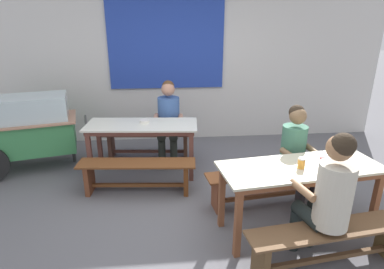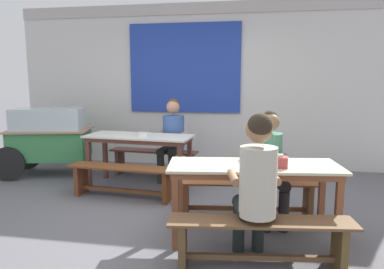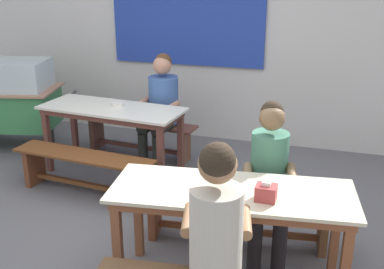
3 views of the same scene
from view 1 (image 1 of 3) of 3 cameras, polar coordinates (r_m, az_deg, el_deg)
name	(u,v)px [view 1 (image 1 of 3)]	position (r m, az deg, el deg)	size (l,w,h in m)	color
ground_plane	(209,209)	(3.91, 3.10, -13.18)	(40.00, 40.00, 0.00)	#5F5E63
backdrop_wall	(190,57)	(5.83, -0.43, 13.75)	(7.07, 0.23, 2.88)	silver
dining_table_far	(142,130)	(4.54, -9.00, 0.88)	(1.60, 0.74, 0.76)	silver
dining_table_near	(300,173)	(3.39, 18.88, -6.66)	(1.70, 0.81, 0.76)	beige
bench_far_back	(148,141)	(5.20, -7.89, -1.16)	(1.47, 0.41, 0.43)	brown
bench_far_front	(137,173)	(4.17, -9.81, -6.77)	(1.52, 0.44, 0.43)	brown
bench_near_back	(271,182)	(4.01, 14.11, -8.35)	(1.65, 0.49, 0.43)	brown
bench_near_front	(329,242)	(3.20, 23.43, -17.31)	(1.56, 0.49, 0.43)	brown
food_cart	(29,127)	(5.27, -27.25, 1.28)	(1.74, 1.11, 1.10)	#39844B
person_center_facing	(169,117)	(4.96, -4.25, 3.20)	(0.48, 0.60, 1.27)	#262B25
person_right_near_table	(297,153)	(3.88, 18.36, -3.11)	(0.45, 0.58, 1.23)	black
person_near_front	(328,194)	(2.98, 23.32, -9.74)	(0.47, 0.53, 1.31)	#1E2726
tissue_box	(329,164)	(3.38, 23.38, -4.82)	(0.13, 0.11, 0.13)	#9F3A3A
condiment_jar	(301,163)	(3.29, 19.09, -4.90)	(0.07, 0.07, 0.11)	orange
soup_bowl	(145,121)	(4.56, -8.54, 2.40)	(0.14, 0.14, 0.04)	silver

